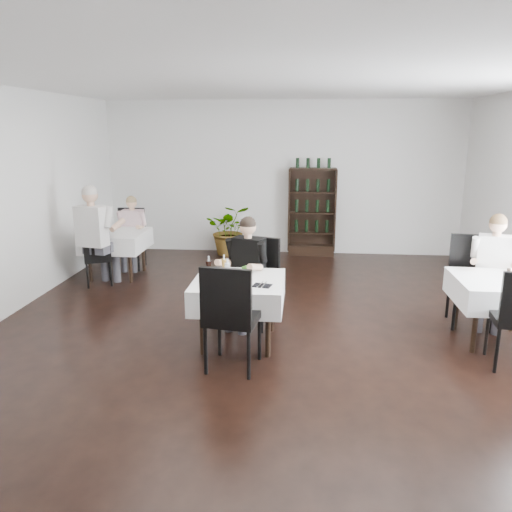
{
  "coord_description": "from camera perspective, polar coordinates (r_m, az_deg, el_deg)",
  "views": [
    {
      "loc": [
        0.41,
        -5.44,
        2.45
      ],
      "look_at": [
        -0.12,
        0.2,
        1.0
      ],
      "focal_mm": 35.0,
      "sensor_mm": 36.0,
      "label": 1
    }
  ],
  "objects": [
    {
      "name": "left_chair_far",
      "position": [
        9.27,
        -14.16,
        2.45
      ],
      "size": [
        0.5,
        0.51,
        1.07
      ],
      "color": "black",
      "rests_on": "ground"
    },
    {
      "name": "pilsner_dark",
      "position": [
        5.67,
        -5.4,
        -1.7
      ],
      "size": [
        0.07,
        0.07,
        0.3
      ],
      "color": "black",
      "rests_on": "main_table"
    },
    {
      "name": "napkin_cutlery",
      "position": [
        5.5,
        0.7,
        -3.37
      ],
      "size": [
        0.23,
        0.22,
        0.02
      ],
      "color": "black",
      "rests_on": "main_table"
    },
    {
      "name": "diner_left_near",
      "position": [
        8.14,
        -17.84,
        3.0
      ],
      "size": [
        0.67,
        0.7,
        1.63
      ],
      "color": "#45454D",
      "rests_on": "ground"
    },
    {
      "name": "main_chair_far",
      "position": [
        6.39,
        0.09,
        -2.2
      ],
      "size": [
        0.65,
        0.65,
        1.11
      ],
      "color": "black",
      "rests_on": "ground"
    },
    {
      "name": "left_table",
      "position": [
        8.72,
        -15.68,
        1.69
      ],
      "size": [
        0.98,
        0.98,
        0.77
      ],
      "color": "black",
      "rests_on": "ground"
    },
    {
      "name": "main_chair_near",
      "position": [
        5.09,
        -2.98,
        -6.34
      ],
      "size": [
        0.6,
        0.6,
        1.15
      ],
      "color": "black",
      "rests_on": "ground"
    },
    {
      "name": "potted_tree",
      "position": [
        9.94,
        -3.0,
        3.03
      ],
      "size": [
        1.0,
        0.89,
        1.01
      ],
      "primitive_type": "imported",
      "rotation": [
        0.0,
        0.0,
        0.13
      ],
      "color": "#295F20",
      "rests_on": "ground"
    },
    {
      "name": "coke_bottle",
      "position": [
        5.7,
        -3.29,
        -1.78
      ],
      "size": [
        0.06,
        0.06,
        0.25
      ],
      "color": "silver",
      "rests_on": "main_table"
    },
    {
      "name": "plate_near",
      "position": [
        5.55,
        -2.78,
        -3.14
      ],
      "size": [
        0.22,
        0.22,
        0.07
      ],
      "color": "white",
      "rests_on": "main_table"
    },
    {
      "name": "wine_shelf",
      "position": [
        9.89,
        6.4,
        4.92
      ],
      "size": [
        0.9,
        0.28,
        1.75
      ],
      "color": "black",
      "rests_on": "ground"
    },
    {
      "name": "pepper_mill",
      "position": [
        6.51,
        26.89,
        -1.73
      ],
      "size": [
        0.05,
        0.05,
        0.11
      ],
      "primitive_type": "cylinder",
      "rotation": [
        0.0,
        0.0,
        0.17
      ],
      "color": "black",
      "rests_on": "right_table"
    },
    {
      "name": "diner_right_far",
      "position": [
        6.88,
        25.52,
        -0.66
      ],
      "size": [
        0.61,
        0.65,
        1.44
      ],
      "color": "#45454D",
      "rests_on": "ground"
    },
    {
      "name": "right_chair_far",
      "position": [
        6.93,
        23.39,
        -1.93
      ],
      "size": [
        0.57,
        0.58,
        1.14
      ],
      "color": "black",
      "rests_on": "ground"
    },
    {
      "name": "plate_far",
      "position": [
        5.97,
        -1.77,
        -1.82
      ],
      "size": [
        0.34,
        0.34,
        0.09
      ],
      "color": "white",
      "rests_on": "main_table"
    },
    {
      "name": "right_table",
      "position": [
        6.45,
        25.96,
        -3.65
      ],
      "size": [
        0.98,
        0.98,
        0.77
      ],
      "color": "black",
      "rests_on": "ground"
    },
    {
      "name": "main_table",
      "position": [
        5.78,
        -1.98,
        -4.11
      ],
      "size": [
        1.03,
        1.03,
        0.77
      ],
      "color": "black",
      "rests_on": "ground"
    },
    {
      "name": "left_chair_near",
      "position": [
        8.3,
        -17.67,
        0.15
      ],
      "size": [
        0.54,
        0.55,
        0.9
      ],
      "color": "black",
      "rests_on": "ground"
    },
    {
      "name": "room_shell",
      "position": [
        5.54,
        1.03,
        4.45
      ],
      "size": [
        9.0,
        9.0,
        9.0
      ],
      "color": "black",
      "rests_on": "ground"
    },
    {
      "name": "pilsner_lager",
      "position": [
        5.78,
        -3.66,
        -1.42
      ],
      "size": [
        0.06,
        0.06,
        0.28
      ],
      "color": "#B8862F",
      "rests_on": "main_table"
    },
    {
      "name": "diner_main",
      "position": [
        6.22,
        -1.21,
        -0.91
      ],
      "size": [
        0.62,
        0.65,
        1.41
      ],
      "color": "#45454D",
      "rests_on": "ground"
    },
    {
      "name": "diner_left_far",
      "position": [
        9.13,
        -14.01,
        3.23
      ],
      "size": [
        0.49,
        0.48,
        1.3
      ],
      "color": "#45454D",
      "rests_on": "ground"
    }
  ]
}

